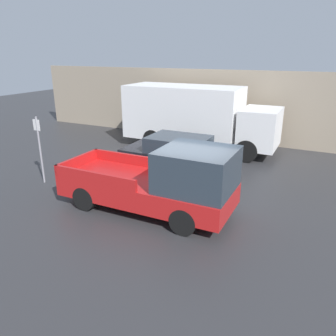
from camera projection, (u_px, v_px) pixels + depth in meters
ground_plane at (189, 211)px, 10.22m from camera, size 60.00×60.00×0.00m
building_wall at (256, 108)px, 17.13m from camera, size 28.00×0.15×3.82m
pickup_truck at (162, 182)px, 9.86m from camera, size 5.42×2.11×2.17m
car at (177, 154)px, 13.40m from camera, size 4.36×2.02×1.49m
delivery_truck at (195, 115)px, 16.41m from camera, size 7.63×2.50×3.12m
parking_sign at (40, 146)px, 12.03m from camera, size 0.30×0.07×2.52m
newspaper_box at (183, 129)px, 18.99m from camera, size 0.45×0.40×0.96m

